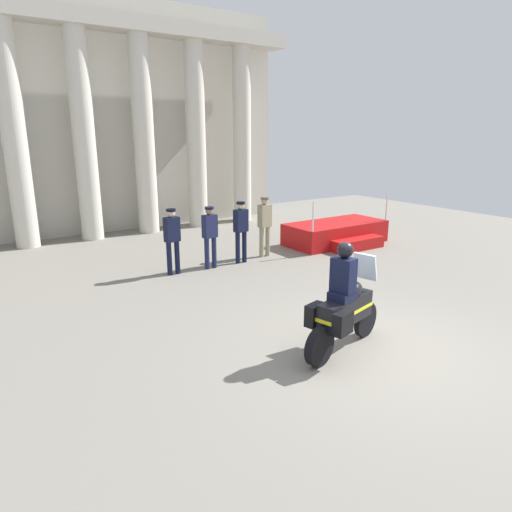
# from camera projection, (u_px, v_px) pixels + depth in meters

# --- Properties ---
(ground_plane) EXTENTS (28.48, 28.48, 0.00)m
(ground_plane) POSITION_uv_depth(u_px,v_px,m) (374.00, 350.00, 7.76)
(ground_plane) COLOR gray
(colonnade_backdrop) EXTENTS (13.90, 1.57, 8.12)m
(colonnade_backdrop) POSITION_uv_depth(u_px,v_px,m) (108.00, 115.00, 15.74)
(colonnade_backdrop) COLOR beige
(colonnade_backdrop) RESTS_ON ground_plane
(reviewing_stand) EXTENTS (3.38, 2.06, 1.61)m
(reviewing_stand) POSITION_uv_depth(u_px,v_px,m) (337.00, 233.00, 15.05)
(reviewing_stand) COLOR #B71414
(reviewing_stand) RESTS_ON ground_plane
(officer_in_row_0) EXTENTS (0.41, 0.27, 1.72)m
(officer_in_row_0) POSITION_uv_depth(u_px,v_px,m) (172.00, 236.00, 11.62)
(officer_in_row_0) COLOR black
(officer_in_row_0) RESTS_ON ground_plane
(officer_in_row_1) EXTENTS (0.41, 0.27, 1.68)m
(officer_in_row_1) POSITION_uv_depth(u_px,v_px,m) (210.00, 232.00, 12.15)
(officer_in_row_1) COLOR #191E42
(officer_in_row_1) RESTS_ON ground_plane
(officer_in_row_2) EXTENTS (0.41, 0.27, 1.73)m
(officer_in_row_2) POSITION_uv_depth(u_px,v_px,m) (241.00, 227.00, 12.67)
(officer_in_row_2) COLOR black
(officer_in_row_2) RESTS_ON ground_plane
(officer_in_row_3) EXTENTS (0.41, 0.27, 1.76)m
(officer_in_row_3) POSITION_uv_depth(u_px,v_px,m) (265.00, 222.00, 13.33)
(officer_in_row_3) COLOR gray
(officer_in_row_3) RESTS_ON ground_plane
(motorcycle_with_rider) EXTENTS (2.06, 0.86, 1.90)m
(motorcycle_with_rider) POSITION_uv_depth(u_px,v_px,m) (343.00, 307.00, 7.51)
(motorcycle_with_rider) COLOR black
(motorcycle_with_rider) RESTS_ON ground_plane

